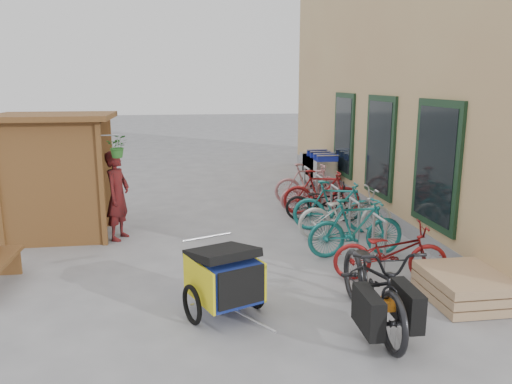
{
  "coord_description": "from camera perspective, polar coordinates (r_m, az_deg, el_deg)",
  "views": [
    {
      "loc": [
        -0.81,
        -7.37,
        2.99
      ],
      "look_at": [
        0.5,
        1.5,
        1.0
      ],
      "focal_mm": 35.0,
      "sensor_mm": 36.0,
      "label": 1
    }
  ],
  "objects": [
    {
      "name": "person_kiosk",
      "position": [
        9.88,
        -15.53,
        -0.41
      ],
      "size": [
        0.6,
        0.73,
        1.72
      ],
      "primitive_type": "imported",
      "rotation": [
        0.0,
        0.0,
        1.22
      ],
      "color": "maroon",
      "rests_on": "ground"
    },
    {
      "name": "bike_2",
      "position": [
        9.81,
        10.2,
        -2.4
      ],
      "size": [
        1.92,
        0.72,
        1.0
      ],
      "primitive_type": "imported",
      "rotation": [
        0.0,
        0.0,
        1.6
      ],
      "color": "beige",
      "rests_on": "ground"
    },
    {
      "name": "bike_1",
      "position": [
        8.82,
        11.36,
        -4.0
      ],
      "size": [
        1.75,
        0.55,
        1.04
      ],
      "primitive_type": "imported",
      "rotation": [
        0.0,
        0.0,
        1.61
      ],
      "color": "#1C7270",
      "rests_on": "ground"
    },
    {
      "name": "pallet_stack",
      "position": [
        7.61,
        22.74,
        -9.93
      ],
      "size": [
        1.0,
        1.2,
        0.4
      ],
      "color": "#A4825F",
      "rests_on": "ground"
    },
    {
      "name": "ground",
      "position": [
        8.0,
        -2.0,
        -9.45
      ],
      "size": [
        80.0,
        80.0,
        0.0
      ],
      "primitive_type": "plane",
      "color": "#949497"
    },
    {
      "name": "child_trailer",
      "position": [
        6.55,
        -3.68,
        -9.48
      ],
      "size": [
        1.1,
        1.67,
        0.97
      ],
      "rotation": [
        0.0,
        0.0,
        0.39
      ],
      "color": "navy",
      "rests_on": "ground"
    },
    {
      "name": "bike_7",
      "position": [
        12.48,
        6.02,
        0.97
      ],
      "size": [
        1.73,
        0.58,
        1.02
      ],
      "primitive_type": "imported",
      "rotation": [
        0.0,
        0.0,
        1.51
      ],
      "color": "tan",
      "rests_on": "ground"
    },
    {
      "name": "bike_4",
      "position": [
        10.95,
        7.68,
        -1.13
      ],
      "size": [
        1.72,
        0.98,
        0.86
      ],
      "primitive_type": "imported",
      "rotation": [
        0.0,
        0.0,
        1.31
      ],
      "color": "black",
      "rests_on": "ground"
    },
    {
      "name": "cargo_bike",
      "position": [
        6.42,
        13.3,
        -10.07
      ],
      "size": [
        0.8,
        2.18,
        1.14
      ],
      "rotation": [
        0.0,
        0.0,
        -0.02
      ],
      "color": "black",
      "rests_on": "ground"
    },
    {
      "name": "bike_3",
      "position": [
        10.21,
        9.12,
        -1.64
      ],
      "size": [
        1.81,
        0.99,
        1.05
      ],
      "primitive_type": "imported",
      "rotation": [
        0.0,
        0.0,
        1.27
      ],
      "color": "#1C7270",
      "rests_on": "ground"
    },
    {
      "name": "bike_0",
      "position": [
        7.92,
        15.1,
        -6.62
      ],
      "size": [
        1.81,
        0.89,
        0.91
      ],
      "primitive_type": "imported",
      "rotation": [
        0.0,
        0.0,
        1.4
      ],
      "color": "maroon",
      "rests_on": "ground"
    },
    {
      "name": "bike_6",
      "position": [
        12.01,
        6.17,
        -0.02
      ],
      "size": [
        1.6,
        0.81,
        0.8
      ],
      "primitive_type": "imported",
      "rotation": [
        0.0,
        0.0,
        1.76
      ],
      "color": "tan",
      "rests_on": "ground"
    },
    {
      "name": "building",
      "position": [
        13.95,
        23.88,
        13.54
      ],
      "size": [
        6.07,
        13.0,
        7.0
      ],
      "color": "tan",
      "rests_on": "ground"
    },
    {
      "name": "bike_rack",
      "position": [
        10.55,
        9.0,
        -1.21
      ],
      "size": [
        0.05,
        5.35,
        0.86
      ],
      "color": "#A5A8AD",
      "rests_on": "ground"
    },
    {
      "name": "kiosk",
      "position": [
        10.25,
        -22.28,
        3.51
      ],
      "size": [
        2.49,
        1.65,
        2.4
      ],
      "color": "brown",
      "rests_on": "ground"
    },
    {
      "name": "shopping_carts",
      "position": [
        14.43,
        7.04,
        3.02
      ],
      "size": [
        0.61,
        2.05,
        1.09
      ],
      "color": "silver",
      "rests_on": "ground"
    },
    {
      "name": "bike_5",
      "position": [
        11.41,
        7.5,
        -0.08
      ],
      "size": [
        1.81,
        0.86,
        1.05
      ],
      "primitive_type": "imported",
      "rotation": [
        0.0,
        0.0,
        1.35
      ],
      "color": "maroon",
      "rests_on": "ground"
    }
  ]
}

